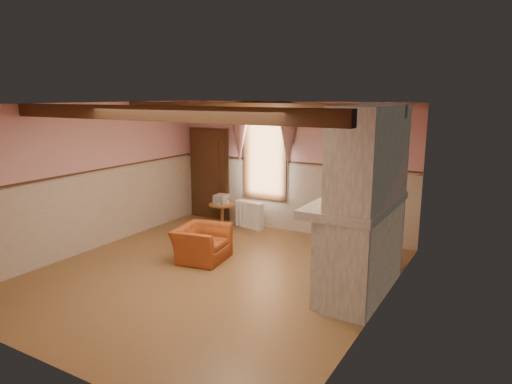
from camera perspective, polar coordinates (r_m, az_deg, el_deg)
The scene contains 26 objects.
floor at distance 7.76m, azimuth -5.79°, elevation -10.26°, with size 5.50×6.00×0.01m, color brown.
ceiling at distance 7.18m, azimuth -6.27°, elevation 10.89°, with size 5.50×6.00×0.01m, color silver.
wall_back at distance 9.88m, azimuth 4.28°, elevation 3.08°, with size 5.50×0.02×2.80m, color #C78A8F.
wall_front at distance 5.31m, azimuth -25.53°, elevation -6.02°, with size 5.50×0.02×2.80m, color #C78A8F.
wall_left at distance 9.21m, azimuth -20.00°, elevation 1.72°, with size 0.02×6.00×2.80m, color #C78A8F.
wall_right at distance 6.17m, azimuth 15.13°, elevation -2.80°, with size 0.02×6.00×2.80m, color #C78A8F.
wainscot at distance 7.50m, azimuth -5.91°, elevation -4.95°, with size 5.50×6.00×1.50m, color #C4B29D, non-canonical shape.
chair_rail at distance 7.32m, azimuth -6.04°, elevation 0.67°, with size 5.50×6.00×0.08m, color black, non-canonical shape.
firebox at distance 7.21m, azimuth 10.18°, elevation -8.31°, with size 0.20×0.95×0.90m, color black.
armchair at distance 8.34m, azimuth -6.79°, elevation -6.40°, with size 0.95×0.83×0.62m, color #994219.
side_table at distance 10.30m, azimuth -4.24°, elevation -2.94°, with size 0.58×0.58×0.55m, color brown.
book_stack at distance 10.24m, azimuth -4.37°, elevation -0.87°, with size 0.26×0.32×0.20m, color #B7AD8C.
radiator at distance 10.24m, azimuth -0.80°, elevation -2.85°, with size 0.70×0.18×0.60m, color silver.
bowl at distance 6.95m, azimuth 12.67°, elevation -0.50°, with size 0.35×0.35×0.09m, color brown.
mantel_clock at distance 7.43m, azimuth 13.93°, elevation 0.71°, with size 0.14×0.24×0.20m, color black.
oil_lamp at distance 7.03m, azimuth 12.99°, elevation 0.45°, with size 0.11×0.11×0.28m, color gold.
candle_red at distance 6.10m, azimuth 10.10°, elevation -1.77°, with size 0.06×0.06×0.16m, color maroon.
jar_yellow at distance 6.34m, azimuth 10.87°, elevation -1.47°, with size 0.06×0.06×0.12m, color gold.
fireplace at distance 6.82m, azimuth 13.83°, elevation -1.33°, with size 0.85×2.00×2.80m, color gray.
mantel at distance 6.88m, azimuth 12.38°, elevation -1.49°, with size 1.05×2.05×0.12m, color gray.
overmantel_mirror at distance 6.82m, azimuth 11.13°, elevation 3.67°, with size 0.06×1.44×1.04m, color silver.
door at distance 10.95m, azimuth -5.83°, elevation 2.09°, with size 1.10×0.10×2.10m, color black.
window at distance 10.09m, azimuth 1.15°, elevation 4.74°, with size 1.06×0.08×2.02m, color white.
window_drapes at distance 9.95m, azimuth 0.91°, elevation 8.11°, with size 1.30×0.14×1.40m, color gray.
ceiling_beam_front at distance 6.25m, azimuth -12.85°, elevation 9.58°, with size 5.50×0.18×0.20m, color black.
ceiling_beam_back at distance 8.18m, azimuth -1.19°, elevation 10.40°, with size 5.50×0.18×0.20m, color black.
Camera 1 is at (4.25, -5.79, 2.94)m, focal length 32.00 mm.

